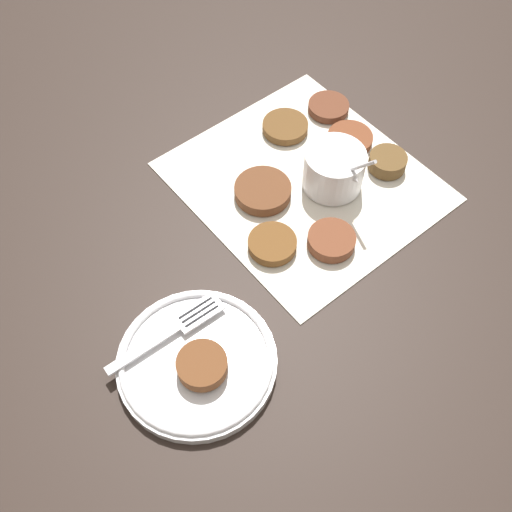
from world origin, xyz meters
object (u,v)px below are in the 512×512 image
sauce_bowl (334,171)px  fork (177,327)px  fritter_on_plate (202,365)px  serving_plate (197,361)px

sauce_bowl → fork: (0.09, -0.31, -0.01)m
sauce_bowl → fork: size_ratio=0.71×
fork → fritter_on_plate: bearing=-1.1°
fritter_on_plate → serving_plate: bearing=179.4°
fritter_on_plate → fork: fritter_on_plate is taller
sauce_bowl → fritter_on_plate: (0.15, -0.31, -0.00)m
serving_plate → fork: 0.05m
serving_plate → fork: bearing=178.7°
fritter_on_plate → sauce_bowl: bearing=116.4°
fritter_on_plate → fork: (-0.06, 0.00, -0.01)m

